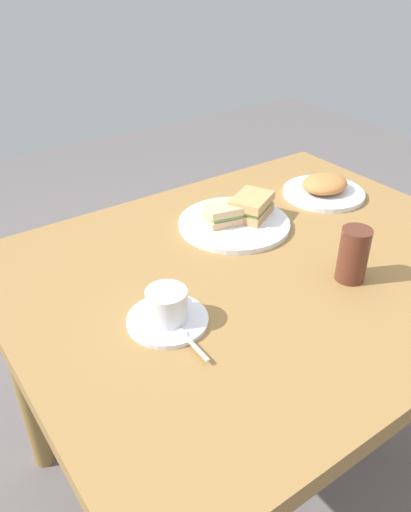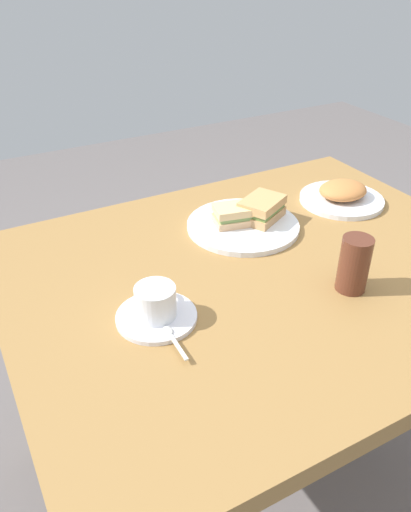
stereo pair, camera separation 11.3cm
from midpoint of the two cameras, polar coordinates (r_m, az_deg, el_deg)
ground_plane at (r=1.69m, az=7.02°, el=-22.95°), size 6.00×6.00×0.00m
dining_table at (r=1.21m, az=9.07°, el=-4.85°), size 1.15×0.91×0.75m
sandwich_plate at (r=1.30m, az=6.71°, el=3.36°), size 0.29×0.29×0.01m
sandwich_front at (r=1.29m, az=6.06°, el=4.61°), size 0.13×0.09×0.05m
sandwich_back at (r=1.32m, az=8.80°, el=5.20°), size 0.14×0.13×0.06m
coffee_saucer at (r=0.99m, az=-2.29°, el=-6.95°), size 0.16×0.16×0.01m
coffee_cup at (r=0.97m, az=-2.35°, el=-5.12°), size 0.08×0.11×0.06m
spoon at (r=0.94m, az=-0.35°, el=-9.21°), size 0.02×0.10×0.01m
side_plate at (r=1.49m, az=17.15°, el=6.02°), size 0.23×0.23×0.01m
side_food_pile at (r=1.48m, az=17.33°, el=7.02°), size 0.14×0.12×0.04m
drinking_glass at (r=1.10m, az=19.20°, el=-0.97°), size 0.06×0.06×0.12m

